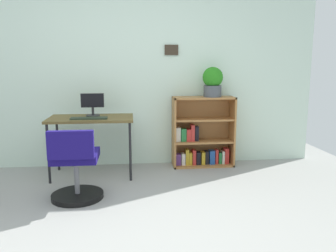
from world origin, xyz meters
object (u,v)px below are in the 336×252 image
Objects in this scene: office_chair at (76,169)px; potted_plant_on_shelf at (213,81)px; monitor at (93,104)px; desk at (91,122)px; keyboard at (89,118)px; bookshelf_low at (201,136)px.

potted_plant_on_shelf is at bearing 32.59° from office_chair.
monitor reaches higher than office_chair.
monitor is 1.05m from office_chair.
desk is 1.62m from potted_plant_on_shelf.
desk is at bearing -171.16° from potted_plant_on_shelf.
keyboard is (-0.02, -0.24, -0.13)m from monitor.
monitor reaches higher than bookshelf_low.
potted_plant_on_shelf is (0.13, -0.05, 0.72)m from bookshelf_low.
office_chair is at bearing -95.82° from monitor.
potted_plant_on_shelf is (1.52, 0.14, 0.26)m from monitor.
desk is 1.34× the size of office_chair.
desk is at bearing -168.30° from bookshelf_low.
monitor is 1.55m from potted_plant_on_shelf.
office_chair reaches higher than keyboard.
office_chair is (-0.07, -0.66, -0.41)m from keyboard.
desk is at bearing 84.33° from office_chair.
office_chair is (-0.09, -0.90, -0.54)m from monitor.
bookshelf_low is at bearing 36.14° from office_chair.
bookshelf_low is at bearing 16.86° from keyboard.
office_chair is (-0.08, -0.79, -0.34)m from desk.
keyboard is (-0.01, -0.14, 0.07)m from desk.
desk is 3.62× the size of monitor.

